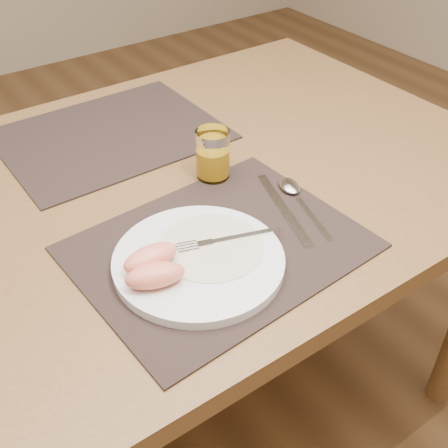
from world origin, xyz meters
TOP-DOWN VIEW (x-y plane):
  - ground at (0.00, 0.00)m, footprint 5.00×5.00m
  - table at (0.00, 0.00)m, footprint 1.40×0.90m
  - placemat_near at (-0.01, -0.22)m, footprint 0.47×0.38m
  - placemat_far at (0.01, 0.22)m, footprint 0.45×0.35m
  - plate at (-0.07, -0.24)m, footprint 0.27×0.27m
  - plate_dressing at (-0.04, -0.23)m, footprint 0.17×0.17m
  - fork at (-0.02, -0.23)m, footprint 0.17×0.07m
  - knife at (0.13, -0.22)m, footprint 0.08×0.21m
  - spoon at (0.18, -0.17)m, footprint 0.07×0.19m
  - juice_glass at (0.10, -0.04)m, footprint 0.06×0.06m
  - grapefruit_wedges at (-0.14, -0.23)m, footprint 0.11×0.09m

SIDE VIEW (x-z plane):
  - ground at x=0.00m, z-range 0.00..0.00m
  - table at x=0.00m, z-range 0.29..1.04m
  - placemat_near at x=-0.01m, z-range 0.75..0.75m
  - placemat_far at x=0.01m, z-range 0.75..0.75m
  - knife at x=0.13m, z-range 0.75..0.76m
  - spoon at x=0.18m, z-range 0.75..0.77m
  - plate at x=-0.07m, z-range 0.75..0.77m
  - plate_dressing at x=-0.04m, z-range 0.77..0.77m
  - fork at x=-0.02m, z-range 0.77..0.77m
  - grapefruit_wedges at x=-0.14m, z-range 0.77..0.81m
  - juice_glass at x=0.10m, z-range 0.75..0.85m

